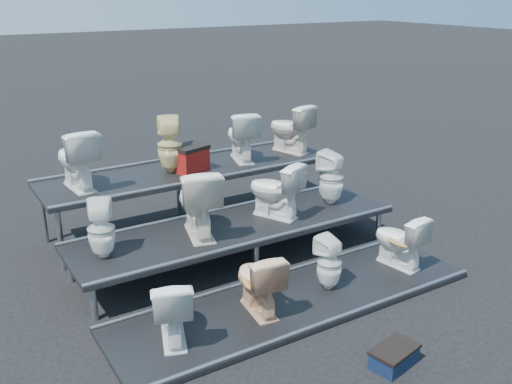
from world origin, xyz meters
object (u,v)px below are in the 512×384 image
toilet_11 (290,128)px  red_crate (190,160)px  step_stool (394,358)px  toilet_0 (171,308)px  toilet_6 (275,190)px  toilet_1 (258,281)px  toilet_4 (101,229)px  toilet_3 (399,240)px  toilet_10 (241,136)px  toilet_2 (329,263)px  toilet_8 (76,159)px  toilet_5 (198,201)px  toilet_7 (332,178)px  toilet_9 (170,145)px

toilet_11 → red_crate: toilet_11 is taller
red_crate → step_stool: bearing=-103.0°
toilet_0 → toilet_6: size_ratio=0.93×
toilet_1 → toilet_4: toilet_4 is taller
toilet_3 → toilet_10: 2.82m
toilet_2 → toilet_3: size_ratio=0.93×
toilet_11 → step_stool: (-1.56, -3.98, -1.16)m
toilet_8 → toilet_5: bearing=124.6°
toilet_5 → toilet_10: toilet_10 is taller
toilet_8 → toilet_7: bearing=152.7°
toilet_10 → step_stool: 4.20m
toilet_11 → red_crate: 1.77m
toilet_3 → toilet_10: toilet_10 is taller
toilet_8 → toilet_9: bearing=175.5°
toilet_10 → red_crate: 0.91m
toilet_6 → toilet_10: toilet_10 is taller
toilet_0 → toilet_9: toilet_9 is taller
toilet_3 → toilet_8: (-3.11, 2.60, 0.85)m
toilet_0 → step_stool: (1.60, -1.38, -0.32)m
toilet_3 → red_crate: red_crate is taller
toilet_2 → step_stool: bearing=70.4°
toilet_3 → toilet_11: (0.17, 2.60, 0.84)m
toilet_7 → step_stool: bearing=44.4°
toilet_4 → red_crate: bearing=-124.9°
toilet_4 → toilet_10: size_ratio=0.90×
toilet_0 → toilet_5: 1.67m
toilet_9 → toilet_3: bearing=145.5°
toilet_5 → toilet_4: bearing=14.8°
toilet_1 → toilet_11: size_ratio=0.93×
toilet_4 → toilet_11: size_ratio=0.89×
toilet_0 → toilet_7: toilet_7 is taller
toilet_0 → toilet_2: bearing=-160.9°
toilet_8 → toilet_6: bearing=144.4°
toilet_0 → toilet_10: toilet_10 is taller
toilet_0 → toilet_1: bearing=-160.9°
toilet_1 → red_crate: red_crate is taller
toilet_3 → toilet_11: toilet_11 is taller
toilet_4 → toilet_9: 1.97m
toilet_0 → toilet_5: (0.93, 1.30, 0.48)m
toilet_2 → toilet_5: size_ratio=0.73×
toilet_2 → toilet_11: toilet_11 is taller
toilet_4 → toilet_5: bearing=-161.2°
toilet_5 → red_crate: toilet_5 is taller
toilet_4 → red_crate: size_ratio=1.52×
toilet_1 → step_stool: size_ratio=1.57×
toilet_8 → toilet_0: bearing=88.3°
toilet_6 → red_crate: size_ratio=1.68×
toilet_1 → toilet_7: bearing=-139.7°
toilet_0 → toilet_2: 1.92m
toilet_1 → toilet_11: 3.49m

